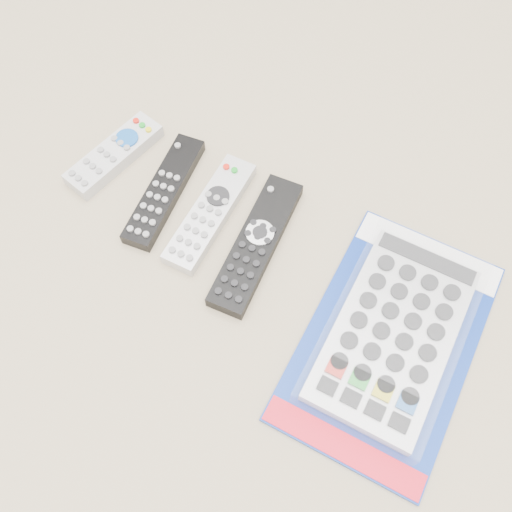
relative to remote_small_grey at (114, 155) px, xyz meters
The scene contains 5 objects.
remote_small_grey is the anchor object (origin of this frame).
remote_slim_black 0.10m from the remote_small_grey, ahead, with size 0.06×0.18×0.02m.
remote_silver_dvd 0.17m from the remote_small_grey, ahead, with size 0.05×0.18×0.02m.
remote_large_black 0.24m from the remote_small_grey, ahead, with size 0.07×0.21×0.02m.
jumbo_remote_packaged 0.45m from the remote_small_grey, ahead, with size 0.19×0.31×0.04m.
Camera 1 is at (0.17, -0.30, 0.65)m, focal length 40.00 mm.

